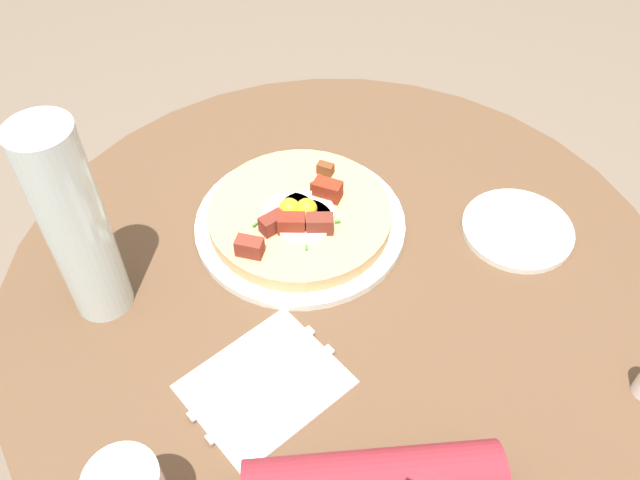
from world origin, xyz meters
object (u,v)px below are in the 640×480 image
object	(u,v)px
pizza_plate	(300,224)
breakfast_pizza	(300,215)
fork	(254,372)
water_bottle	(76,226)
knife	(273,392)
bread_plate	(517,229)
dining_table	(338,343)

from	to	relation	value
pizza_plate	breakfast_pizza	distance (m)	0.02
fork	water_bottle	distance (m)	0.26
breakfast_pizza	fork	xyz separation A→B (m)	(-0.23, -0.07, -0.02)
pizza_plate	knife	size ratio (longest dim) A/B	1.65
bread_plate	fork	xyz separation A→B (m)	(-0.37, 0.20, 0.00)
breakfast_pizza	bread_plate	bearing A→B (deg)	-62.40
bread_plate	dining_table	bearing A→B (deg)	136.18
pizza_plate	water_bottle	world-z (taller)	water_bottle
water_bottle	knife	bearing A→B (deg)	-92.44
breakfast_pizza	water_bottle	size ratio (longest dim) A/B	0.91
breakfast_pizza	bread_plate	xyz separation A→B (m)	(0.14, -0.27, -0.02)
knife	dining_table	bearing A→B (deg)	-155.78
breakfast_pizza	fork	bearing A→B (deg)	-162.84
knife	water_bottle	distance (m)	0.29
pizza_plate	knife	distance (m)	0.27
fork	knife	distance (m)	0.04
dining_table	water_bottle	bearing A→B (deg)	126.90
dining_table	bread_plate	size ratio (longest dim) A/B	5.79
breakfast_pizza	bread_plate	distance (m)	0.31
breakfast_pizza	pizza_plate	bearing A→B (deg)	28.48
fork	water_bottle	bearing A→B (deg)	-69.82
bread_plate	water_bottle	world-z (taller)	water_bottle
fork	water_bottle	world-z (taller)	water_bottle
knife	water_bottle	world-z (taller)	water_bottle
pizza_plate	breakfast_pizza	xyz separation A→B (m)	(-0.00, -0.00, 0.02)
dining_table	breakfast_pizza	distance (m)	0.22
breakfast_pizza	knife	size ratio (longest dim) A/B	1.42
pizza_plate	breakfast_pizza	bearing A→B (deg)	-151.52
bread_plate	knife	world-z (taller)	bread_plate
water_bottle	breakfast_pizza	bearing A→B (deg)	-33.95
breakfast_pizza	fork	distance (m)	0.24
dining_table	breakfast_pizza	xyz separation A→B (m)	(0.05, 0.09, 0.19)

